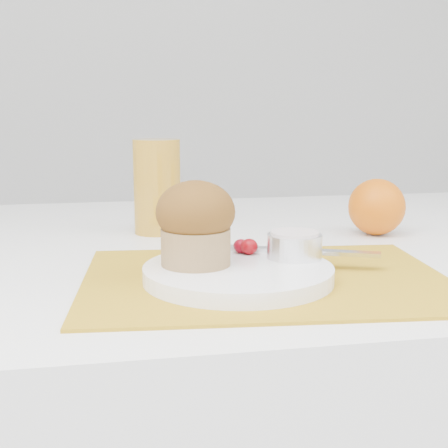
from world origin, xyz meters
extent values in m
cube|color=#B88A19|center=(-0.03, -0.16, 0.75)|extent=(0.42, 0.32, 0.00)
cylinder|color=white|center=(-0.06, -0.16, 0.76)|extent=(0.26, 0.26, 0.02)
cylinder|color=silver|center=(0.01, -0.14, 0.78)|extent=(0.06, 0.06, 0.03)
cylinder|color=silver|center=(0.01, -0.14, 0.80)|extent=(0.07, 0.07, 0.01)
ellipsoid|color=#5C020D|center=(-0.05, -0.11, 0.78)|extent=(0.02, 0.02, 0.02)
ellipsoid|color=#5C0207|center=(-0.04, -0.12, 0.78)|extent=(0.02, 0.02, 0.02)
cube|color=silver|center=(0.02, -0.12, 0.77)|extent=(0.17, 0.09, 0.00)
sphere|color=#DD6207|center=(0.19, 0.05, 0.79)|extent=(0.08, 0.08, 0.08)
cylinder|color=#C18B24|center=(-0.12, 0.13, 0.82)|extent=(0.07, 0.07, 0.14)
cylinder|color=#9E7A4C|center=(-0.11, -0.15, 0.79)|extent=(0.09, 0.09, 0.04)
ellipsoid|color=#3D220B|center=(-0.11, -0.15, 0.83)|extent=(0.08, 0.08, 0.07)
camera|label=1|loc=(-0.20, -0.79, 0.94)|focal=50.00mm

